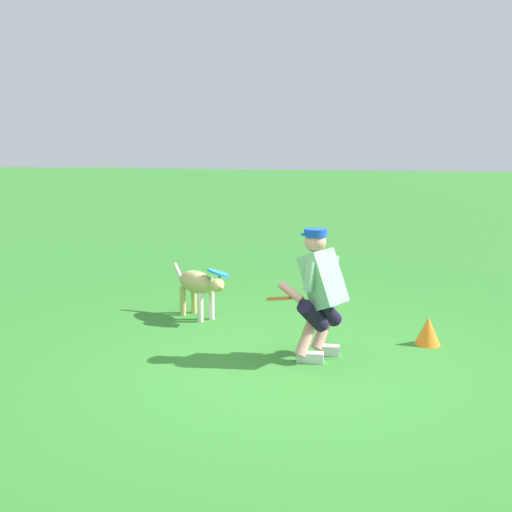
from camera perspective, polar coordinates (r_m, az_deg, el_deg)
name	(u,v)px	position (r m, az deg, el deg)	size (l,w,h in m)	color
ground_plane	(284,375)	(6.30, 2.37, -10.05)	(60.00, 60.00, 0.00)	#317B2C
person	(320,290)	(6.54, 5.45, -2.91)	(0.71, 0.62, 1.29)	silver
dog	(199,285)	(8.00, -4.87, -2.47)	(0.81, 0.74, 0.60)	tan
frisbee_flying	(218,273)	(7.78, -3.24, -1.43)	(0.26, 0.26, 0.02)	#1F82DB
frisbee_held	(280,299)	(6.55, 2.05, -3.64)	(0.27, 0.27, 0.02)	#DF5820
training_cone	(428,330)	(7.31, 14.40, -6.16)	(0.27, 0.27, 0.30)	orange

